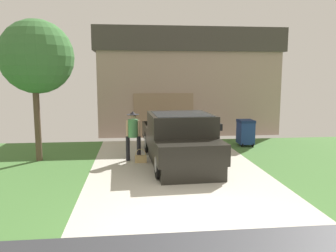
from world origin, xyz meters
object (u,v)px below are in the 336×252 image
(house_with_garage, at_px, (182,81))
(pickup_truck, at_px, (180,141))
(handbag, at_px, (141,158))
(front_yard_tree, at_px, (35,59))
(wheeled_trash_bin, at_px, (246,132))
(person_with_hat, at_px, (133,132))

(house_with_garage, bearing_deg, pickup_truck, -99.13)
(pickup_truck, bearing_deg, handbag, -13.66)
(front_yard_tree, distance_m, wheeled_trash_bin, 8.41)
(handbag, xyz_separation_m, front_yard_tree, (-3.43, 0.85, 3.26))
(handbag, xyz_separation_m, house_with_garage, (2.51, 7.55, 2.44))
(handbag, distance_m, front_yard_tree, 4.81)
(house_with_garage, bearing_deg, wheeled_trash_bin, -70.68)
(pickup_truck, xyz_separation_m, front_yard_tree, (-4.69, 1.09, 2.66))
(person_with_hat, relative_size, wheeled_trash_bin, 1.57)
(pickup_truck, bearing_deg, wheeled_trash_bin, -143.21)
(front_yard_tree, relative_size, wheeled_trash_bin, 4.38)
(front_yard_tree, bearing_deg, wheeled_trash_bin, 10.59)
(person_with_hat, distance_m, house_with_garage, 7.92)
(pickup_truck, distance_m, house_with_garage, 8.11)
(pickup_truck, height_order, person_with_hat, person_with_hat)
(pickup_truck, relative_size, house_with_garage, 0.60)
(pickup_truck, bearing_deg, person_with_hat, -22.46)
(person_with_hat, relative_size, front_yard_tree, 0.36)
(person_with_hat, height_order, handbag, person_with_hat)
(pickup_truck, relative_size, handbag, 11.79)
(house_with_garage, height_order, front_yard_tree, house_with_garage)
(front_yard_tree, bearing_deg, person_with_hat, -9.86)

